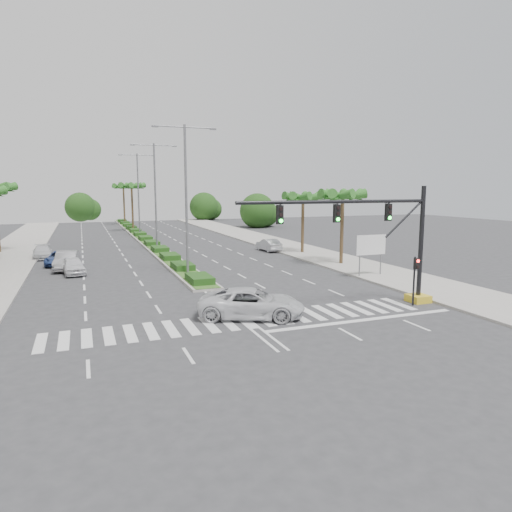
{
  "coord_description": "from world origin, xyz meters",
  "views": [
    {
      "loc": [
        -7.95,
        -22.34,
        7.04
      ],
      "look_at": [
        1.8,
        3.07,
        3.0
      ],
      "focal_mm": 32.0,
      "sensor_mm": 36.0,
      "label": 1
    }
  ],
  "objects_px": {
    "car_parked_a": "(73,266)",
    "car_crossing": "(252,303)",
    "car_parked_d": "(42,252)",
    "car_right": "(269,245)",
    "car_parked_b": "(67,261)",
    "car_parked_c": "(60,258)"
  },
  "relations": [
    {
      "from": "car_crossing",
      "to": "car_parked_b",
      "type": "bearing_deg",
      "value": 50.81
    },
    {
      "from": "car_parked_d",
      "to": "car_right",
      "type": "relative_size",
      "value": 1.05
    },
    {
      "from": "car_parked_b",
      "to": "car_crossing",
      "type": "relative_size",
      "value": 0.84
    },
    {
      "from": "car_parked_a",
      "to": "car_right",
      "type": "height_order",
      "value": "car_parked_a"
    },
    {
      "from": "car_parked_b",
      "to": "car_parked_d",
      "type": "relative_size",
      "value": 1.11
    },
    {
      "from": "car_parked_a",
      "to": "car_parked_b",
      "type": "bearing_deg",
      "value": 94.31
    },
    {
      "from": "car_parked_c",
      "to": "car_right",
      "type": "height_order",
      "value": "car_right"
    },
    {
      "from": "car_crossing",
      "to": "car_parked_c",
      "type": "bearing_deg",
      "value": 49.26
    },
    {
      "from": "car_right",
      "to": "car_parked_b",
      "type": "bearing_deg",
      "value": 9.72
    },
    {
      "from": "car_parked_a",
      "to": "car_crossing",
      "type": "bearing_deg",
      "value": -69.43
    },
    {
      "from": "car_parked_a",
      "to": "car_right",
      "type": "relative_size",
      "value": 0.98
    },
    {
      "from": "car_parked_a",
      "to": "car_parked_c",
      "type": "relative_size",
      "value": 0.9
    },
    {
      "from": "car_parked_a",
      "to": "car_parked_c",
      "type": "xyz_separation_m",
      "value": [
        -1.24,
        5.43,
        -0.06
      ]
    },
    {
      "from": "car_parked_c",
      "to": "car_crossing",
      "type": "distance_m",
      "value": 25.07
    },
    {
      "from": "car_parked_c",
      "to": "car_parked_d",
      "type": "xyz_separation_m",
      "value": [
        -1.79,
        5.03,
        0.0
      ]
    },
    {
      "from": "car_parked_a",
      "to": "car_parked_b",
      "type": "relative_size",
      "value": 0.84
    },
    {
      "from": "car_parked_d",
      "to": "car_right",
      "type": "xyz_separation_m",
      "value": [
        23.6,
        -3.15,
        0.05
      ]
    },
    {
      "from": "car_parked_b",
      "to": "car_parked_c",
      "type": "distance_m",
      "value": 3.03
    },
    {
      "from": "car_parked_a",
      "to": "car_parked_d",
      "type": "xyz_separation_m",
      "value": [
        -3.02,
        10.45,
        -0.06
      ]
    },
    {
      "from": "car_parked_d",
      "to": "car_parked_a",
      "type": "bearing_deg",
      "value": -77.32
    },
    {
      "from": "car_parked_b",
      "to": "car_crossing",
      "type": "bearing_deg",
      "value": -57.3
    },
    {
      "from": "car_parked_a",
      "to": "car_parked_d",
      "type": "bearing_deg",
      "value": 98.39
    }
  ]
}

